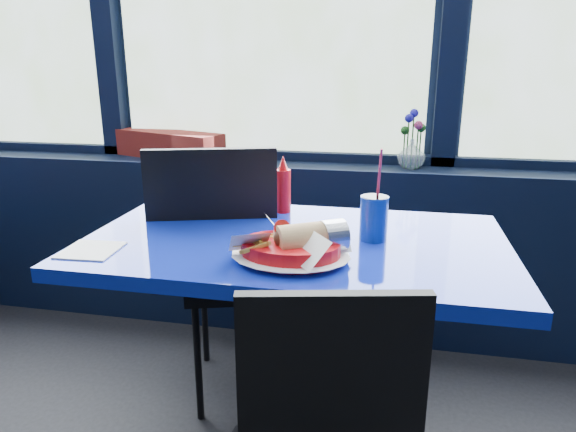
# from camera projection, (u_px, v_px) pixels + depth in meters

# --- Properties ---
(window_sill) EXTENTS (5.00, 0.26, 0.80)m
(window_sill) POSITION_uv_depth(u_px,v_px,m) (267.00, 244.00, 2.46)
(window_sill) COLOR black
(window_sill) RESTS_ON ground
(near_table) EXTENTS (1.20, 0.70, 0.75)m
(near_table) POSITION_uv_depth(u_px,v_px,m) (295.00, 295.00, 1.53)
(near_table) COLOR black
(near_table) RESTS_ON ground
(chair_near_back) EXTENTS (0.55, 0.55, 0.98)m
(chair_near_back) POSITION_uv_depth(u_px,v_px,m) (236.00, 260.00, 1.82)
(chair_near_back) COLOR black
(chair_near_back) RESTS_ON ground
(planter_box) EXTENTS (0.63, 0.36, 0.12)m
(planter_box) POSITION_uv_depth(u_px,v_px,m) (165.00, 144.00, 2.44)
(planter_box) COLOR maroon
(planter_box) RESTS_ON window_sill
(flower_vase) EXTENTS (0.15, 0.16, 0.25)m
(flower_vase) POSITION_uv_depth(u_px,v_px,m) (412.00, 151.00, 2.17)
(flower_vase) COLOR silver
(flower_vase) RESTS_ON window_sill
(food_basket) EXTENTS (0.29, 0.28, 0.10)m
(food_basket) POSITION_uv_depth(u_px,v_px,m) (293.00, 247.00, 1.31)
(food_basket) COLOR red
(food_basket) RESTS_ON near_table
(ketchup_bottle) EXTENTS (0.05, 0.05, 0.19)m
(ketchup_bottle) POSITION_uv_depth(u_px,v_px,m) (283.00, 187.00, 1.72)
(ketchup_bottle) COLOR red
(ketchup_bottle) RESTS_ON near_table
(soda_cup) EXTENTS (0.08, 0.08, 0.27)m
(soda_cup) POSITION_uv_depth(u_px,v_px,m) (374.00, 217.00, 1.45)
(soda_cup) COLOR navy
(soda_cup) RESTS_ON near_table
(napkin) EXTENTS (0.15, 0.15, 0.00)m
(napkin) POSITION_uv_depth(u_px,v_px,m) (91.00, 250.00, 1.38)
(napkin) COLOR white
(napkin) RESTS_ON near_table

